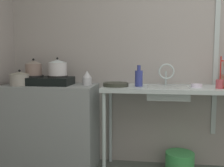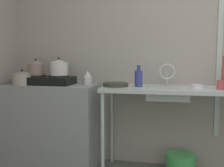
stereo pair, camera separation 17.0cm
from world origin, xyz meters
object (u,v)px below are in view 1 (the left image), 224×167
pot_on_right_burner (58,68)px  cup_by_rack (220,84)px  bucket_on_floor (180,162)px  percolator (87,78)px  frying_pan (116,84)px  pot_on_left_burner (34,68)px  bottle_by_sink (139,78)px  stove (46,81)px  small_bowl_on_drainboard (197,86)px  faucet (166,72)px  pot_beside_stove (20,79)px  sink_basin (167,93)px

pot_on_right_burner → cup_by_rack: bearing=-3.3°
bucket_on_floor → percolator: bearing=-179.0°
percolator → frying_pan: bearing=-13.1°
pot_on_left_burner → frying_pan: pot_on_left_burner is taller
pot_on_left_burner → bottle_by_sink: pot_on_left_burner is taller
percolator → cup_by_rack: size_ratio=1.77×
pot_on_left_burner → bucket_on_floor: 1.86m
pot_on_left_burner → bucket_on_floor: bearing=1.8°
stove → small_bowl_on_drainboard: size_ratio=5.23×
stove → frying_pan: 0.77m
pot_on_left_burner → faucet: 1.42m
stove → pot_on_right_burner: size_ratio=2.83×
pot_beside_stove → sink_basin: pot_beside_stove is taller
frying_pan → percolator: bearing=166.9°
stove → frying_pan: (0.77, -0.04, -0.03)m
cup_by_rack → bucket_on_floor: bearing=156.5°
cup_by_rack → small_bowl_on_drainboard: size_ratio=0.81×
pot_on_left_burner → pot_on_right_burner: (0.27, 0.00, 0.01)m
pot_on_left_burner → pot_on_right_burner: pot_on_right_burner is taller
pot_on_right_burner → pot_on_left_burner: bearing=180.0°
frying_pan → small_bowl_on_drainboard: (0.80, 0.01, -0.00)m
pot_on_right_burner → small_bowl_on_drainboard: bearing=-1.4°
pot_on_left_burner → pot_beside_stove: bearing=-135.5°
faucet → pot_on_left_burner: bearing=-175.9°
stove → cup_by_rack: bearing=-3.1°
stove → bucket_on_floor: bearing=1.9°
pot_on_left_burner → frying_pan: bearing=-2.7°
bottle_by_sink → frying_pan: bearing=-173.4°
stove → sink_basin: bearing=-0.6°
pot_beside_stove → cup_by_rack: 2.01m
pot_beside_stove → cup_by_rack: size_ratio=2.40×
stove → small_bowl_on_drainboard: (1.57, -0.03, -0.03)m
pot_beside_stove → frying_pan: 1.01m
pot_beside_stove → bottle_by_sink: (1.24, 0.09, 0.02)m
percolator → bucket_on_floor: size_ratio=0.51×
pot_on_left_burner → percolator: pot_on_left_burner is taller
sink_basin → bottle_by_sink: bottle_by_sink is taller
pot_on_left_burner → percolator: size_ratio=1.19×
cup_by_rack → bottle_by_sink: bearing=174.2°
faucet → bottle_by_sink: bearing=-157.4°
bucket_on_floor → small_bowl_on_drainboard: bearing=-32.5°
stove → faucet: size_ratio=2.42×
pot_beside_stove → pot_on_right_burner: bearing=15.7°
frying_pan → pot_on_right_burner: bearing=176.1°
stove → bucket_on_floor: size_ratio=1.87×
percolator → pot_beside_stove: bearing=-168.8°
stove → bucket_on_floor: 1.67m
frying_pan → bucket_on_floor: 1.07m
pot_beside_stove → faucet: 1.54m
stove → faucet: 1.29m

